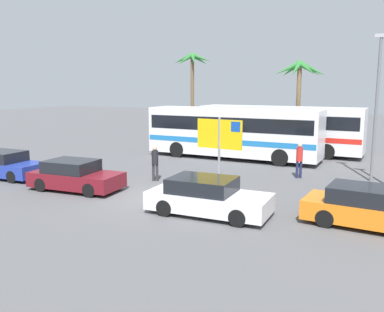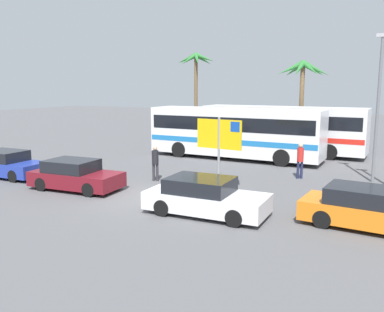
{
  "view_description": "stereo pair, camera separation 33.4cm",
  "coord_description": "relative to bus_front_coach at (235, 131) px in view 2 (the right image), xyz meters",
  "views": [
    {
      "loc": [
        9.37,
        -13.99,
        4.54
      ],
      "look_at": [
        0.66,
        3.06,
        1.3
      ],
      "focal_mm": 38.67,
      "sensor_mm": 36.0,
      "label": 1
    },
    {
      "loc": [
        9.66,
        -13.83,
        4.54
      ],
      "look_at": [
        0.66,
        3.06,
        1.3
      ],
      "focal_mm": 38.67,
      "sensor_mm": 36.0,
      "label": 2
    }
  ],
  "objects": [
    {
      "name": "ground",
      "position": [
        0.12,
        -10.23,
        -1.78
      ],
      "size": [
        120.0,
        120.0,
        0.0
      ],
      "primitive_type": "plane",
      "color": "#565659"
    },
    {
      "name": "bus_front_coach",
      "position": [
        0.0,
        0.0,
        0.0
      ],
      "size": [
        10.89,
        2.52,
        3.17
      ],
      "color": "white",
      "rests_on": "ground"
    },
    {
      "name": "bus_rear_coach",
      "position": [
        2.02,
        3.49,
        0.0
      ],
      "size": [
        10.89,
        2.52,
        3.17
      ],
      "color": "white",
      "rests_on": "ground"
    },
    {
      "name": "ferry_sign",
      "position": [
        2.37,
        -7.52,
        0.54
      ],
      "size": [
        2.2,
        0.24,
        3.2
      ],
      "rotation": [
        0.0,
        0.0,
        -0.08
      ],
      "color": "gray",
      "rests_on": "ground"
    },
    {
      "name": "car_blue",
      "position": [
        -8.16,
        -10.34,
        -1.15
      ],
      "size": [
        4.09,
        1.93,
        1.32
      ],
      "rotation": [
        0.0,
        0.0,
        0.05
      ],
      "color": "#23389E",
      "rests_on": "ground"
    },
    {
      "name": "car_maroon",
      "position": [
        -3.22,
        -10.69,
        -1.15
      ],
      "size": [
        4.21,
        2.15,
        1.32
      ],
      "rotation": [
        0.0,
        0.0,
        0.09
      ],
      "color": "maroon",
      "rests_on": "ground"
    },
    {
      "name": "car_orange",
      "position": [
        8.79,
        -10.05,
        -1.15
      ],
      "size": [
        4.44,
        2.04,
        1.32
      ],
      "rotation": [
        0.0,
        0.0,
        -0.06
      ],
      "color": "orange",
      "rests_on": "ground"
    },
    {
      "name": "car_white",
      "position": [
        3.47,
        -11.24,
        -1.15
      ],
      "size": [
        4.43,
        2.05,
        1.32
      ],
      "rotation": [
        0.0,
        0.0,
        0.04
      ],
      "color": "silver",
      "rests_on": "ground"
    },
    {
      "name": "pedestrian_near_sign",
      "position": [
        5.05,
        -3.79,
        -0.73
      ],
      "size": [
        0.32,
        0.32,
        1.78
      ],
      "rotation": [
        0.0,
        0.0,
        5.24
      ],
      "color": "#1E2347",
      "rests_on": "ground"
    },
    {
      "name": "pedestrian_crossing_lot",
      "position": [
        -0.99,
        -7.61,
        -0.77
      ],
      "size": [
        0.32,
        0.32,
        1.72
      ],
      "rotation": [
        0.0,
        0.0,
        5.03
      ],
      "color": "#2D2D33",
      "rests_on": "ground"
    },
    {
      "name": "lamp_post_left_side",
      "position": [
        8.33,
        -2.91,
        1.99
      ],
      "size": [
        0.56,
        0.2,
        6.91
      ],
      "color": "slate",
      "rests_on": "ground"
    },
    {
      "name": "palm_tree_seaside",
      "position": [
        2.64,
        6.32,
        3.47
      ],
      "size": [
        3.6,
        3.84,
        6.38
      ],
      "color": "brown",
      "rests_on": "ground"
    },
    {
      "name": "palm_tree_inland",
      "position": [
        -7.58,
        9.31,
        4.31
      ],
      "size": [
        3.79,
        3.61,
        7.49
      ],
      "color": "brown",
      "rests_on": "ground"
    }
  ]
}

